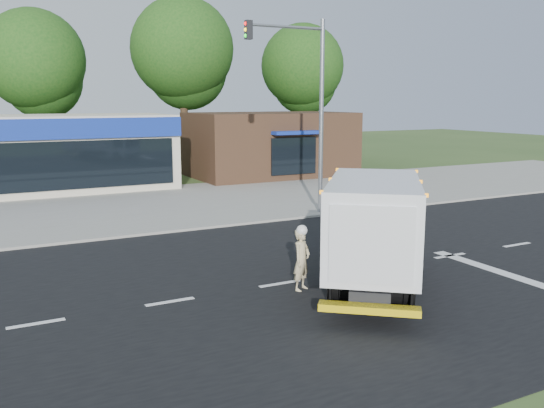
# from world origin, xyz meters

# --- Properties ---
(ground) EXTENTS (120.00, 120.00, 0.00)m
(ground) POSITION_xyz_m (0.00, 0.00, 0.00)
(ground) COLOR #385123
(ground) RESTS_ON ground
(road_asphalt) EXTENTS (60.00, 14.00, 0.02)m
(road_asphalt) POSITION_xyz_m (0.00, 0.00, 0.00)
(road_asphalt) COLOR black
(road_asphalt) RESTS_ON ground
(sidewalk) EXTENTS (60.00, 2.40, 0.12)m
(sidewalk) POSITION_xyz_m (0.00, 8.20, 0.06)
(sidewalk) COLOR gray
(sidewalk) RESTS_ON ground
(parking_apron) EXTENTS (60.00, 9.00, 0.02)m
(parking_apron) POSITION_xyz_m (0.00, 14.00, 0.01)
(parking_apron) COLOR gray
(parking_apron) RESTS_ON ground
(lane_markings) EXTENTS (55.20, 7.00, 0.01)m
(lane_markings) POSITION_xyz_m (1.35, -1.35, 0.02)
(lane_markings) COLOR silver
(lane_markings) RESTS_ON road_asphalt
(ems_box_truck) EXTENTS (5.66, 6.39, 2.91)m
(ems_box_truck) POSITION_xyz_m (-0.88, -1.17, 1.68)
(ems_box_truck) COLOR black
(ems_box_truck) RESTS_ON ground
(emergency_worker) EXTENTS (0.69, 0.62, 1.70)m
(emergency_worker) POSITION_xyz_m (-2.73, -0.66, 0.84)
(emergency_worker) COLOR #CCB888
(emergency_worker) RESTS_ON ground
(brown_storefront) EXTENTS (10.00, 6.70, 4.00)m
(brown_storefront) POSITION_xyz_m (7.00, 19.98, 2.00)
(brown_storefront) COLOR #382316
(brown_storefront) RESTS_ON ground
(traffic_signal_pole) EXTENTS (3.51, 0.25, 8.00)m
(traffic_signal_pole) POSITION_xyz_m (2.35, 7.60, 4.92)
(traffic_signal_pole) COLOR gray
(traffic_signal_pole) RESTS_ON ground
(background_trees) EXTENTS (36.77, 7.39, 12.10)m
(background_trees) POSITION_xyz_m (-0.85, 28.16, 7.38)
(background_trees) COLOR #332114
(background_trees) RESTS_ON ground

